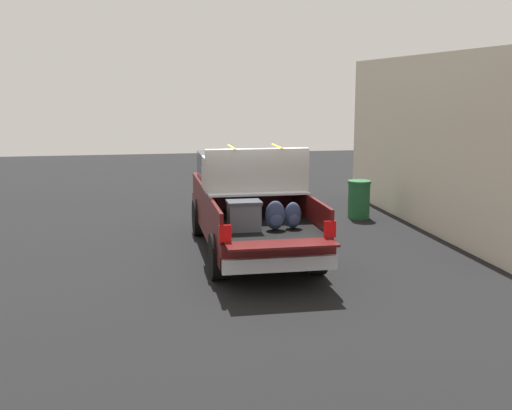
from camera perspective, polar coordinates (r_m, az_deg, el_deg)
The scene contains 4 objects.
ground_plane at distance 13.31m, azimuth -0.47°, elevation -4.20°, with size 40.00×40.00×0.00m, color black.
pickup_truck at distance 13.46m, azimuth -0.76°, elevation 0.22°, with size 6.05×2.06×2.23m.
building_facade at distance 16.22m, azimuth 14.50°, elevation 5.50°, with size 9.01×0.36×4.11m, color beige.
trash_can at distance 16.82m, azimuth 9.10°, elevation 0.52°, with size 0.60×0.60×0.98m.
Camera 1 is at (-12.68, 2.22, 3.38)m, focal length 45.17 mm.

